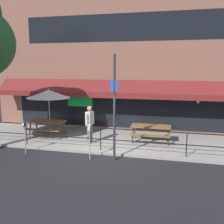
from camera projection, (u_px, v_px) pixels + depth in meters
The scene contains 11 objects.
ground_plane at pixel (99, 155), 10.21m from camera, with size 120.00×120.00×0.00m, color black.
patio_deck at pixel (110, 140), 12.12m from camera, with size 15.00×4.00×0.10m, color gray.
restaurant_building at pixel (120, 59), 13.55m from camera, with size 15.00×1.60×7.94m.
patio_railing at pixel (101, 134), 10.36m from camera, with size 13.84×0.04×0.97m.
picnic_table_left at pixel (47, 124), 12.55m from camera, with size 1.80×1.42×0.76m.
picnic_table_centre at pixel (151, 129), 11.54m from camera, with size 1.80×1.42×0.76m.
patio_umbrella_left at pixel (49, 94), 12.54m from camera, with size 2.14×2.14×2.38m.
pedestrian_walking at pixel (90, 122), 11.29m from camera, with size 0.31×0.61×1.71m.
parking_meter_near at pixel (24, 127), 10.14m from camera, with size 0.15×0.16×1.42m.
parking_meter_far at pixel (89, 131), 9.44m from camera, with size 0.15×0.16×1.42m.
street_sign_pole at pixel (114, 108), 9.24m from camera, with size 0.28×0.09×4.00m.
Camera 1 is at (2.74, -9.35, 3.56)m, focal length 40.00 mm.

